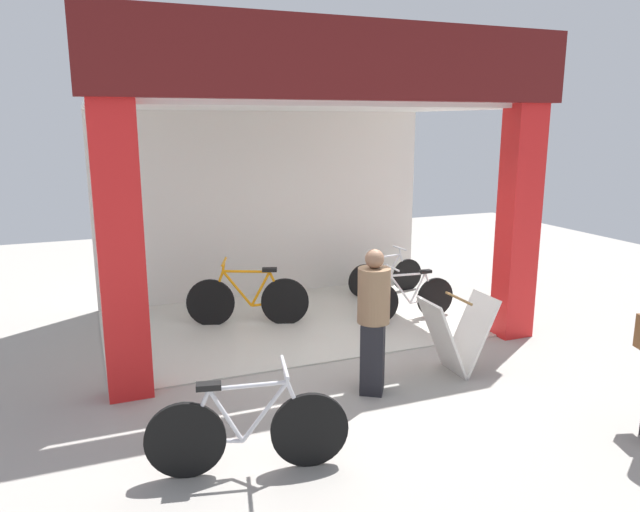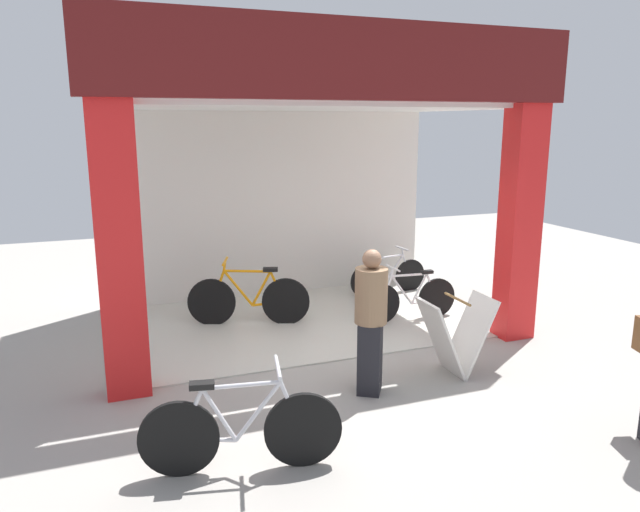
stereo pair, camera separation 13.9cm
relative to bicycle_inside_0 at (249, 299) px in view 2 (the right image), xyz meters
The scene contains 8 objects.
ground_plane 1.90m from the bicycle_inside_0, 66.66° to the right, with size 18.93×18.93×0.00m, color #9E9991.
shop_facade 1.87m from the bicycle_inside_0, 10.40° to the right, with size 5.66×3.48×3.94m.
bicycle_inside_0 is the anchor object (origin of this frame).
bicycle_inside_1 2.33m from the bicycle_inside_0, 16.02° to the right, with size 1.52×0.42×0.84m.
bicycle_inside_2 2.67m from the bicycle_inside_0, 15.21° to the left, with size 1.43×0.39×0.79m.
bicycle_parked_0 3.72m from the bicycle_inside_0, 105.16° to the right, with size 1.65×0.49×0.93m.
sandwich_board_sign 3.09m from the bicycle_inside_0, 54.20° to the right, with size 0.82×0.53×0.92m.
pedestrian_0 2.70m from the bicycle_inside_0, 74.93° to the right, with size 0.55×0.66×1.58m.
Camera 2 is at (-2.70, -6.35, 2.86)m, focal length 33.71 mm.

